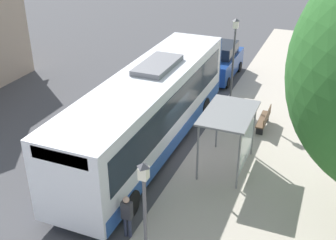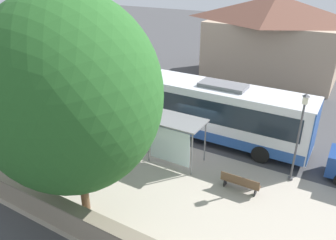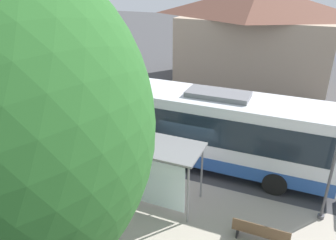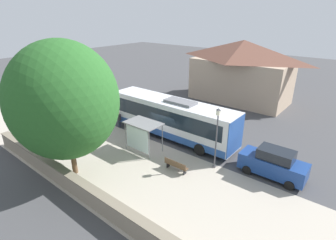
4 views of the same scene
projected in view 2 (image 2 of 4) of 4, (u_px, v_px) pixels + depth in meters
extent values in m
plane|color=#424244|center=(192.00, 148.00, 19.56)|extent=(120.00, 120.00, 0.00)
cube|color=#ADA393|center=(151.00, 187.00, 16.05)|extent=(9.00, 44.00, 0.02)
cube|color=silver|center=(129.00, 96.00, 27.34)|extent=(9.00, 0.50, 0.01)
cube|color=silver|center=(120.00, 94.00, 27.78)|extent=(9.00, 0.50, 0.01)
cube|color=silver|center=(111.00, 92.00, 28.22)|extent=(9.00, 0.50, 0.01)
cube|color=silver|center=(103.00, 90.00, 28.65)|extent=(9.00, 0.50, 0.01)
cube|color=silver|center=(94.00, 88.00, 29.09)|extent=(9.00, 0.50, 0.01)
cube|color=silver|center=(86.00, 86.00, 29.53)|extent=(9.00, 0.50, 0.01)
cube|color=gray|center=(94.00, 231.00, 12.66)|extent=(0.50, 20.00, 1.16)
cube|color=#776C5B|center=(92.00, 218.00, 12.39)|extent=(0.60, 20.00, 0.08)
cube|color=tan|center=(270.00, 51.00, 30.60)|extent=(6.03, 11.68, 5.24)
pyramid|color=brown|center=(276.00, 9.00, 28.98)|extent=(6.63, 12.28, 2.36)
cube|color=silver|center=(207.00, 108.00, 20.07)|extent=(2.62, 12.49, 3.02)
cube|color=black|center=(207.00, 102.00, 19.90)|extent=(2.66, 11.49, 1.33)
cube|color=#264C93|center=(206.00, 126.00, 20.59)|extent=(2.66, 12.24, 0.60)
cube|color=#264C93|center=(315.00, 131.00, 17.21)|extent=(2.66, 0.06, 2.90)
cube|color=black|center=(125.00, 74.00, 22.41)|extent=(1.96, 0.08, 0.42)
cube|color=slate|center=(223.00, 85.00, 18.95)|extent=(1.31, 2.75, 0.22)
cylinder|color=black|center=(138.00, 121.00, 21.75)|extent=(0.30, 1.00, 1.00)
cylinder|color=black|center=(158.00, 109.00, 23.66)|extent=(0.30, 1.00, 1.00)
cylinder|color=black|center=(261.00, 154.00, 17.96)|extent=(0.30, 1.00, 1.00)
cylinder|color=black|center=(272.00, 136.00, 19.87)|extent=(0.30, 1.00, 1.00)
cylinder|color=slate|center=(205.00, 141.00, 17.77)|extent=(0.08, 0.08, 2.43)
cylinder|color=slate|center=(164.00, 130.00, 18.99)|extent=(0.08, 0.08, 2.43)
cylinder|color=slate|center=(192.00, 155.00, 16.54)|extent=(0.08, 0.08, 2.43)
cylinder|color=slate|center=(148.00, 142.00, 17.75)|extent=(0.08, 0.08, 2.43)
cube|color=slate|center=(177.00, 121.00, 17.23)|extent=(1.89, 2.94, 0.08)
cube|color=silver|center=(170.00, 146.00, 17.11)|extent=(0.03, 2.37, 1.94)
cylinder|color=#2D3347|center=(122.00, 122.00, 21.87)|extent=(0.12, 0.12, 0.77)
cylinder|color=#2D3347|center=(123.00, 121.00, 21.99)|extent=(0.12, 0.12, 0.77)
cube|color=#333338|center=(122.00, 112.00, 21.63)|extent=(0.34, 0.22, 0.62)
sphere|color=tan|center=(122.00, 107.00, 21.46)|extent=(0.21, 0.21, 0.21)
cube|color=brown|center=(240.00, 183.00, 15.68)|extent=(0.40, 1.90, 0.06)
cube|color=brown|center=(240.00, 180.00, 15.45)|extent=(0.04, 1.90, 0.40)
cube|color=black|center=(255.00, 191.00, 15.42)|extent=(0.32, 0.06, 0.45)
cube|color=black|center=(225.00, 182.00, 16.12)|extent=(0.32, 0.06, 0.45)
cylinder|color=#4C4C51|center=(98.00, 129.00, 21.65)|extent=(0.24, 0.24, 0.16)
cylinder|color=#4C4C51|center=(95.00, 107.00, 20.96)|extent=(0.10, 0.10, 3.38)
cube|color=silver|center=(93.00, 79.00, 20.17)|extent=(0.24, 0.24, 0.35)
pyramid|color=#4C4C51|center=(92.00, 75.00, 20.06)|extent=(0.28, 0.28, 0.14)
cylinder|color=#4C4C51|center=(290.00, 179.00, 16.60)|extent=(0.24, 0.24, 0.16)
cylinder|color=#4C4C51|center=(297.00, 144.00, 15.74)|extent=(0.10, 0.10, 4.18)
cube|color=silver|center=(305.00, 100.00, 14.77)|extent=(0.24, 0.24, 0.35)
pyramid|color=#4C4C51|center=(306.00, 95.00, 14.67)|extent=(0.28, 0.28, 0.14)
cylinder|color=brown|center=(82.00, 176.00, 13.92)|extent=(0.36, 0.36, 3.52)
ellipsoid|color=#265B23|center=(71.00, 95.00, 12.35)|extent=(7.02, 7.02, 7.72)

